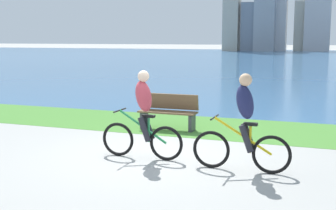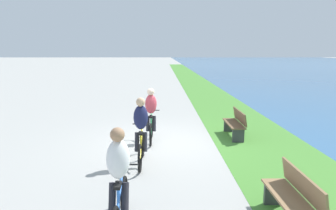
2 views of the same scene
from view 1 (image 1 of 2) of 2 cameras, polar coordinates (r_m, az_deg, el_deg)
The scene contains 6 objects.
ground_plane at distance 8.90m, azimuth -1.53°, elevation -6.49°, with size 300.00×300.00×0.00m, color #9E9E99.
grass_strip_bayside at distance 11.81m, azimuth 4.12°, elevation -2.71°, with size 120.00×2.90×0.01m, color #478433.
bay_water_surface at distance 52.14m, azimuth 16.64°, elevation 5.67°, with size 300.00×78.78×0.00m, color #386693.
cyclist_lead at distance 8.53m, azimuth -3.22°, elevation -1.35°, with size 1.68×0.52×1.71m.
cyclist_trailing at distance 7.80m, azimuth 9.65°, elevation -2.38°, with size 1.74×0.52×1.72m.
bench_near_path at distance 11.35m, azimuth 0.05°, elevation -0.87°, with size 1.50×0.47×0.90m.
Camera 1 is at (3.17, -7.99, 2.31)m, focal length 47.57 mm.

